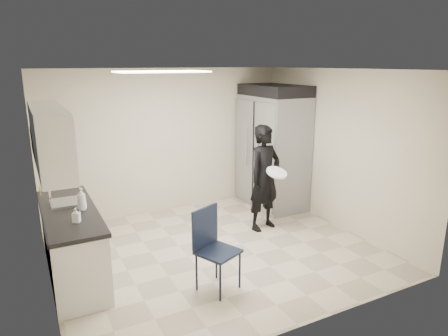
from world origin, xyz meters
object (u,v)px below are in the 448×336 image
folding_chair (218,252)px  man_tuxedo (265,178)px  commercial_fridge (273,152)px  lower_counter (72,245)px

folding_chair → man_tuxedo: bearing=17.8°
commercial_fridge → folding_chair: (-2.27, -2.22, -0.56)m
lower_counter → folding_chair: (1.51, -1.15, 0.06)m
commercial_fridge → man_tuxedo: (-0.75, -0.89, -0.18)m
lower_counter → man_tuxedo: man_tuxedo is taller
lower_counter → commercial_fridge: size_ratio=0.90×
commercial_fridge → man_tuxedo: 1.18m
lower_counter → man_tuxedo: (3.03, 0.18, 0.44)m
man_tuxedo → folding_chair: bearing=-152.7°
commercial_fridge → folding_chair: commercial_fridge is taller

